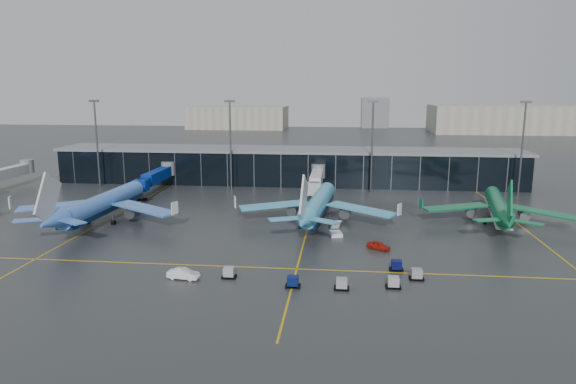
# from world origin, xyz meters

# --- Properties ---
(ground) EXTENTS (600.00, 600.00, 0.00)m
(ground) POSITION_xyz_m (0.00, 0.00, 0.00)
(ground) COLOR #282B2D
(ground) RESTS_ON ground
(terminal_pier) EXTENTS (142.00, 17.00, 10.70)m
(terminal_pier) POSITION_xyz_m (0.00, 62.00, 5.42)
(terminal_pier) COLOR black
(terminal_pier) RESTS_ON ground
(jet_bridges) EXTENTS (94.00, 27.50, 7.20)m
(jet_bridges) POSITION_xyz_m (-35.00, 42.99, 4.55)
(jet_bridges) COLOR #595B60
(jet_bridges) RESTS_ON ground
(flood_masts) EXTENTS (203.00, 0.50, 25.50)m
(flood_masts) POSITION_xyz_m (5.00, 50.00, 13.81)
(flood_masts) COLOR #595B60
(flood_masts) RESTS_ON ground
(distant_hangars) EXTENTS (260.00, 71.00, 22.00)m
(distant_hangars) POSITION_xyz_m (49.94, 270.08, 8.79)
(distant_hangars) COLOR #B2AD99
(distant_hangars) RESTS_ON ground
(taxi_lines) EXTENTS (220.00, 120.00, 0.02)m
(taxi_lines) POSITION_xyz_m (10.00, 10.61, 0.01)
(taxi_lines) COLOR gold
(taxi_lines) RESTS_ON ground
(airliner_arkefly) EXTENTS (39.75, 44.86, 13.36)m
(airliner_arkefly) POSITION_xyz_m (-34.58, 10.43, 6.68)
(airliner_arkefly) COLOR #4277D9
(airliner_arkefly) RESTS_ON ground
(airliner_klm_near) EXTENTS (40.05, 44.59, 12.70)m
(airliner_klm_near) POSITION_xyz_m (11.88, 15.84, 6.35)
(airliner_klm_near) COLOR #41A8D6
(airliner_klm_near) RESTS_ON ground
(airliner_aer_lingus) EXTENTS (39.77, 43.51, 11.73)m
(airliner_aer_lingus) POSITION_xyz_m (50.69, 18.69, 5.86)
(airliner_aer_lingus) COLOR #0C683B
(airliner_aer_lingus) RESTS_ON ground
(baggage_carts) EXTENTS (30.87, 10.39, 1.70)m
(baggage_carts) POSITION_xyz_m (17.80, -19.87, 0.76)
(baggage_carts) COLOR black
(baggage_carts) RESTS_ON ground
(mobile_airstair) EXTENTS (2.82, 3.59, 3.45)m
(mobile_airstair) POSITION_xyz_m (15.95, 4.87, 0.77)
(mobile_airstair) COLOR white
(mobile_airstair) RESTS_ON ground
(service_van_red) EXTENTS (4.63, 3.71, 1.48)m
(service_van_red) POSITION_xyz_m (23.84, -3.15, 0.74)
(service_van_red) COLOR #AE1C0D
(service_van_red) RESTS_ON ground
(service_van_white) EXTENTS (5.15, 2.33, 1.64)m
(service_van_white) POSITION_xyz_m (-6.89, -21.25, 0.82)
(service_van_white) COLOR white
(service_van_white) RESTS_ON ground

